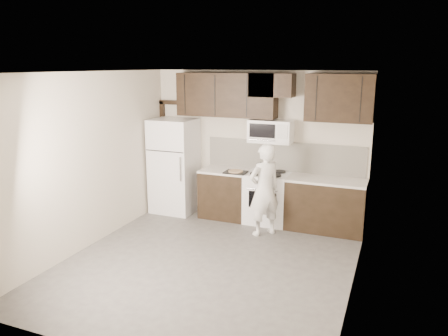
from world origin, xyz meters
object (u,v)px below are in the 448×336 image
Objects in this scene: microwave at (271,131)px; refrigerator at (174,166)px; stove at (267,198)px; person at (264,190)px.

microwave is 2.00m from refrigerator.
stove is 1.90m from refrigerator.
person is at bearing -15.60° from refrigerator.
microwave is at bearing 5.15° from refrigerator.
stove is 0.60× the size of person.
refrigerator is (-1.85, -0.17, -0.75)m from microwave.
microwave reaches higher than stove.
microwave is (-0.00, 0.12, 1.19)m from stove.
person is (0.12, -0.72, -0.87)m from microwave.
person is (1.97, -0.55, -0.12)m from refrigerator.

